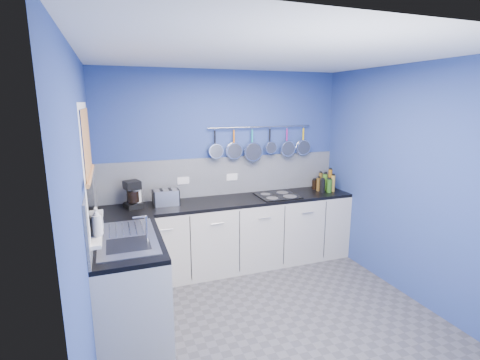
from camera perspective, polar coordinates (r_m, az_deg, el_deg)
floor at (r=3.84m, az=4.85°, el=-21.03°), size 3.20×3.00×0.02m
ceiling at (r=3.23m, az=5.71°, el=19.57°), size 3.20×3.00×0.02m
wall_back at (r=4.69m, az=-2.60°, el=1.92°), size 3.20×0.02×2.50m
wall_front at (r=2.13m, az=23.15°, el=-12.26°), size 3.20×0.02×2.50m
wall_left at (r=3.03m, az=-23.64°, el=-5.04°), size 0.02×3.00×2.50m
wall_right at (r=4.25m, az=25.32°, el=-0.40°), size 0.02×3.00×2.50m
backsplash_back at (r=4.69m, az=-2.50°, el=0.67°), size 3.20×0.02×0.50m
backsplash_left at (r=3.63m, az=-22.64°, el=-3.80°), size 0.02×1.80×0.50m
cabinet_run_back at (r=4.63m, az=-1.34°, el=-8.77°), size 3.20×0.60×0.86m
worktop_back at (r=4.49m, az=-1.36°, el=-3.41°), size 3.20×0.60×0.04m
cabinet_run_left at (r=3.61m, az=-17.10°, el=-15.81°), size 0.60×1.20×0.86m
worktop_left at (r=3.42m, az=-17.58°, el=-9.14°), size 0.60×1.20×0.04m
window_frame at (r=3.25m, az=-23.19°, el=1.59°), size 0.01×1.00×1.10m
window_glass at (r=3.25m, az=-23.10°, el=1.60°), size 0.01×0.90×1.00m
bamboo_blind at (r=3.22m, az=-23.30°, el=5.54°), size 0.01×0.90×0.55m
window_sill at (r=3.38m, az=-22.02°, el=-6.99°), size 0.10×0.98×0.03m
sink_unit at (r=3.42m, az=-17.61°, el=-8.77°), size 0.50×0.95×0.01m
mixer_tap at (r=3.21m, az=-14.73°, el=-7.55°), size 0.12×0.08×0.26m
socket_left at (r=4.55m, az=-9.07°, el=-0.09°), size 0.15×0.01×0.09m
socket_right at (r=4.72m, az=-1.30°, el=0.49°), size 0.15×0.01×0.09m
pot_rail at (r=4.75m, az=3.39°, el=8.48°), size 1.45×0.02×0.02m
soap_bottle_a at (r=3.07m, az=-21.99°, el=-6.22°), size 0.10×0.10×0.24m
soap_bottle_b at (r=3.26m, az=-21.85°, el=-5.79°), size 0.09×0.09×0.17m
paper_towel at (r=4.32m, az=-16.28°, el=-2.48°), size 0.15×0.15×0.26m
coffee_maker at (r=4.30m, az=-16.80°, el=-2.24°), size 0.23×0.24×0.31m
toaster at (r=4.32m, az=-11.77°, el=-2.77°), size 0.30×0.18×0.19m
canister at (r=4.33m, az=-11.23°, el=-3.18°), size 0.09×0.09×0.12m
hob at (r=4.67m, az=6.02°, el=-2.52°), size 0.52×0.45×0.01m
pan_0 at (r=4.54m, az=-4.01°, el=5.89°), size 0.19×0.08×0.38m
pan_1 at (r=4.62m, az=-0.96°, el=5.86°), size 0.22×0.06×0.41m
pan_2 at (r=4.71m, az=1.98°, el=5.75°), size 0.25×0.08×0.44m
pan_3 at (r=4.80m, az=4.81°, el=6.37°), size 0.17×0.08×0.36m
pan_4 at (r=4.92m, az=7.51°, el=6.15°), size 0.22×0.08×0.41m
pan_5 at (r=5.04m, az=10.10°, el=6.23°), size 0.21×0.05×0.40m
condiment_0 at (r=5.18m, az=13.57°, el=-0.13°), size 0.05×0.05×0.22m
condiment_1 at (r=5.16m, az=12.75°, el=-0.11°), size 0.05×0.05×0.23m
condiment_2 at (r=5.12m, az=11.85°, el=-0.71°), size 0.07×0.07×0.13m
condiment_3 at (r=5.10m, az=14.21°, el=0.04°), size 0.06×0.06×0.29m
condiment_4 at (r=5.07m, az=13.43°, el=-0.34°), size 0.07×0.07×0.23m
condiment_5 at (r=5.03m, az=12.47°, el=-0.68°), size 0.06×0.06×0.18m
condiment_6 at (r=5.04m, az=14.66°, el=-0.52°), size 0.06×0.06×0.22m
condiment_7 at (r=4.98m, az=14.10°, el=-0.89°), size 0.07×0.07×0.18m
condiment_8 at (r=4.95m, az=13.06°, el=-0.93°), size 0.07×0.07×0.18m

